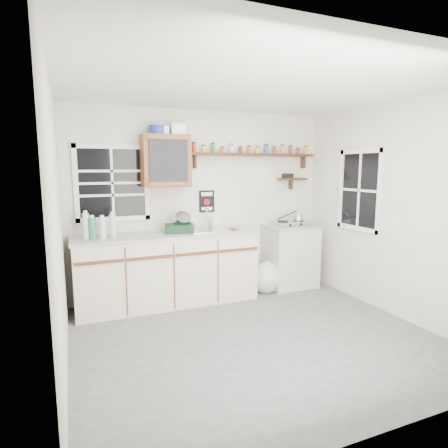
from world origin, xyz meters
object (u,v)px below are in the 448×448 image
object	(u,v)px
dish_rack	(180,226)
hotplate	(290,223)
main_cabinet	(168,269)
right_cabinet	(290,256)
spice_shelf	(253,154)
upper_cabinet	(166,161)

from	to	relation	value
dish_rack	hotplate	distance (m)	1.65
hotplate	main_cabinet	bearing A→B (deg)	178.16
dish_rack	hotplate	size ratio (longest dim) A/B	0.80
right_cabinet	spice_shelf	world-z (taller)	spice_shelf
main_cabinet	dish_rack	world-z (taller)	dish_rack
right_cabinet	dish_rack	distance (m)	1.76
spice_shelf	upper_cabinet	bearing A→B (deg)	-176.89
right_cabinet	upper_cabinet	world-z (taller)	upper_cabinet
upper_cabinet	dish_rack	distance (m)	0.84
spice_shelf	dish_rack	size ratio (longest dim) A/B	4.59
right_cabinet	main_cabinet	bearing A→B (deg)	-179.21
main_cabinet	right_cabinet	bearing A→B (deg)	0.79
spice_shelf	main_cabinet	bearing A→B (deg)	-170.74
spice_shelf	right_cabinet	bearing A→B (deg)	-19.52
hotplate	spice_shelf	bearing A→B (deg)	155.91
main_cabinet	upper_cabinet	size ratio (longest dim) A/B	3.55
main_cabinet	spice_shelf	size ratio (longest dim) A/B	1.21
hotplate	right_cabinet	bearing A→B (deg)	47.16
dish_rack	hotplate	xyz separation A→B (m)	(1.65, 0.00, -0.06)
right_cabinet	dish_rack	world-z (taller)	dish_rack
upper_cabinet	dish_rack	size ratio (longest dim) A/B	1.56
upper_cabinet	dish_rack	world-z (taller)	upper_cabinet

